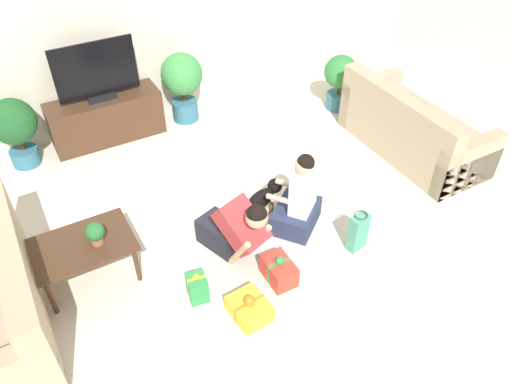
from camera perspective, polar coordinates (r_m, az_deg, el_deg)
The scene contains 17 objects.
ground_plane at distance 5.19m, azimuth -1.04°, elevation -4.17°, with size 16.00×16.00×0.00m, color beige.
wall_back at distance 6.58m, azimuth -12.77°, elevation 18.58°, with size 8.40×0.06×2.60m.
sofa_right at distance 6.38m, azimuth 17.33°, elevation 6.79°, with size 0.88×1.84×0.86m.
coffee_table at distance 4.71m, azimuth -19.14°, elevation -6.05°, with size 0.88×0.61×0.45m.
tv_console at distance 6.61m, azimuth -16.73°, elevation 8.05°, with size 1.38×0.45×0.58m.
tv at distance 6.32m, azimuth -17.78°, elevation 12.71°, with size 0.97×0.20×0.71m.
potted_plant_back_right at distance 6.67m, azimuth -8.43°, elevation 12.50°, with size 0.54×0.54×0.93m.
potted_plant_corner_right at distance 7.00m, azimuth 9.59°, elevation 12.75°, with size 0.45×0.45×0.77m.
potted_plant_back_left at distance 6.37m, azimuth -25.90°, elevation 6.78°, with size 0.53×0.53×0.86m.
person_kneeling at distance 4.71m, azimuth -2.38°, elevation -4.14°, with size 0.54×0.81×0.78m.
person_sitting at distance 5.03m, azimuth 4.94°, elevation -1.10°, with size 0.66×0.64×0.91m.
dog at distance 5.23m, azimuth 0.99°, elevation -0.48°, with size 0.56×0.29×0.35m.
gift_box_a at distance 4.42m, azimuth -0.76°, elevation -13.12°, with size 0.32×0.38×0.24m.
gift_box_b at distance 4.54m, azimuth -6.72°, elevation -10.78°, with size 0.19×0.22×0.31m.
gift_box_c at distance 4.66m, azimuth 2.65°, elevation -8.94°, with size 0.23×0.35×0.28m.
gift_bag_a at distance 4.96m, azimuth 11.58°, elevation -4.48°, with size 0.21×0.15×0.44m.
tabletop_plant at distance 4.56m, azimuth -17.91°, elevation -4.46°, with size 0.17×0.17×0.22m.
Camera 1 is at (-1.73, -3.28, 3.64)m, focal length 35.00 mm.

